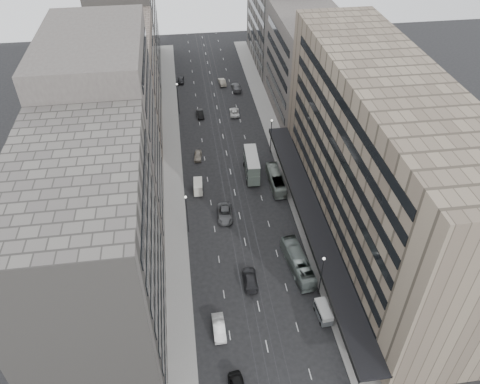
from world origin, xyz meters
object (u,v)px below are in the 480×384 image
bus_far (276,180)px  sedan_1 (219,328)px  double_decker (252,165)px  bus_near (298,263)px  panel_van (198,186)px  vw_microbus (323,312)px  sedan_2 (225,214)px

bus_far → sedan_1: bus_far is taller
bus_far → double_decker: size_ratio=1.11×
bus_far → double_decker: double_decker is taller
bus_near → sedan_1: 17.37m
bus_near → panel_van: bearing=-63.1°
bus_near → vw_microbus: 9.92m
panel_van → double_decker: bearing=22.3°
bus_far → panel_van: 15.65m
vw_microbus → panel_van: panel_van is taller
bus_far → vw_microbus: (0.70, -32.30, -0.18)m
bus_near → vw_microbus: size_ratio=2.63×
double_decker → vw_microbus: bearing=-79.2°
vw_microbus → sedan_1: size_ratio=0.85×
double_decker → sedan_1: 38.30m
bus_near → vw_microbus: bus_near is taller
double_decker → panel_van: (-11.39, -4.02, -1.30)m
double_decker → sedan_2: (-6.99, -12.19, -1.82)m
double_decker → sedan_1: (-10.69, -36.74, -1.82)m
bus_near → sedan_2: bus_near is taller
vw_microbus → sedan_1: (-15.66, -0.29, -0.40)m
vw_microbus → bus_far: bearing=87.3°
vw_microbus → sedan_2: (-11.95, 24.26, -0.40)m
vw_microbus → sedan_2: bearing=112.3°
panel_van → sedan_1: 32.73m
double_decker → sedan_2: double_decker is taller
bus_far → sedan_2: bus_far is taller
vw_microbus → bus_near: bearing=94.9°
bus_near → panel_van: size_ratio=2.78×
sedan_2 → bus_far: bearing=40.2°
bus_far → double_decker: 6.07m
bus_far → sedan_1: 35.86m
sedan_1 → sedan_2: (3.70, 24.55, 0.01)m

